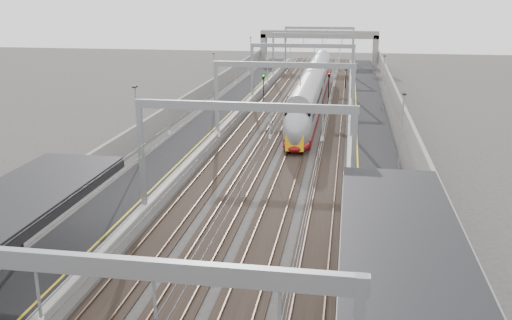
% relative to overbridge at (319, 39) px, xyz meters
% --- Properties ---
extents(platform_left, '(4.00, 120.00, 1.00)m').
position_rel_overbridge_xyz_m(platform_left, '(-8.00, -55.00, -4.81)').
color(platform_left, black).
rests_on(platform_left, ground).
extents(platform_right, '(4.00, 120.00, 1.00)m').
position_rel_overbridge_xyz_m(platform_right, '(8.00, -55.00, -4.81)').
color(platform_right, black).
rests_on(platform_right, ground).
extents(tracks, '(11.40, 140.00, 0.20)m').
position_rel_overbridge_xyz_m(tracks, '(0.00, -55.00, -5.26)').
color(tracks, black).
rests_on(tracks, ground).
extents(overhead_line, '(13.00, 140.00, 6.60)m').
position_rel_overbridge_xyz_m(overhead_line, '(0.00, -48.38, 0.83)').
color(overhead_line, gray).
rests_on(overhead_line, platform_left).
extents(overbridge, '(22.00, 2.20, 6.90)m').
position_rel_overbridge_xyz_m(overbridge, '(0.00, 0.00, 0.00)').
color(overbridge, gray).
rests_on(overbridge, ground).
extents(wall_left, '(0.30, 120.00, 3.20)m').
position_rel_overbridge_xyz_m(wall_left, '(-11.20, -55.00, -3.71)').
color(wall_left, gray).
rests_on(wall_left, ground).
extents(wall_right, '(0.30, 120.00, 3.20)m').
position_rel_overbridge_xyz_m(wall_right, '(11.20, -55.00, -3.71)').
color(wall_right, gray).
rests_on(wall_right, ground).
extents(train, '(2.50, 45.64, 3.97)m').
position_rel_overbridge_xyz_m(train, '(1.50, -41.26, -3.35)').
color(train, maroon).
rests_on(train, ground).
extents(signal_green, '(0.32, 0.32, 3.48)m').
position_rel_overbridge_xyz_m(signal_green, '(-5.20, -35.66, -2.89)').
color(signal_green, black).
rests_on(signal_green, ground).
extents(signal_red_near, '(0.32, 0.32, 3.48)m').
position_rel_overbridge_xyz_m(signal_red_near, '(3.20, -32.18, -2.89)').
color(signal_red_near, black).
rests_on(signal_red_near, ground).
extents(signal_red_far, '(0.32, 0.32, 3.48)m').
position_rel_overbridge_xyz_m(signal_red_far, '(5.40, -24.53, -2.89)').
color(signal_red_far, black).
rests_on(signal_red_far, ground).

